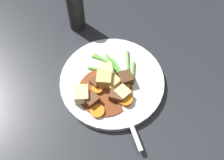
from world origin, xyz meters
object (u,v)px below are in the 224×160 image
carrot_slice_3 (98,89)px  meat_chunk_0 (125,79)px  carrot_slice_2 (125,99)px  meat_chunk_1 (92,100)px  potato_chunk_0 (111,82)px  fork (126,113)px  meat_chunk_3 (96,83)px  carrot_slice_0 (97,111)px  pepper_mill (76,11)px  potato_chunk_4 (123,93)px  potato_chunk_1 (104,79)px  dinner_plate (112,82)px  meat_chunk_2 (116,96)px  carrot_slice_1 (125,86)px  potato_chunk_2 (106,71)px  potato_chunk_3 (82,94)px

carrot_slice_3 → meat_chunk_0: size_ratio=0.88×
carrot_slice_2 → meat_chunk_1: 0.08m
potato_chunk_0 → fork: 0.08m
meat_chunk_0 → meat_chunk_3: size_ratio=1.28×
carrot_slice_0 → pepper_mill: 0.28m
potato_chunk_4 → potato_chunk_1: bearing=-122.9°
dinner_plate → meat_chunk_2: (0.05, 0.01, 0.02)m
carrot_slice_0 → meat_chunk_3: (-0.07, -0.01, 0.01)m
carrot_slice_2 → meat_chunk_2: (-0.01, -0.02, 0.00)m
dinner_plate → fork: size_ratio=1.53×
dinner_plate → carrot_slice_1: (0.02, 0.03, 0.01)m
potato_chunk_2 → meat_chunk_0: (0.02, 0.05, -0.00)m
potato_chunk_4 → meat_chunk_2: size_ratio=0.96×
potato_chunk_3 → meat_chunk_1: potato_chunk_3 is taller
potato_chunk_1 → potato_chunk_2: 0.02m
potato_chunk_1 → meat_chunk_1: bearing=-23.5°
potato_chunk_1 → meat_chunk_3: 0.02m
pepper_mill → potato_chunk_0: bearing=30.1°
pepper_mill → meat_chunk_2: bearing=29.1°
carrot_slice_3 → potato_chunk_3: potato_chunk_3 is taller
carrot_slice_3 → meat_chunk_2: (0.02, 0.05, 0.01)m
dinner_plate → carrot_slice_2: carrot_slice_2 is taller
potato_chunk_4 → pepper_mill: bearing=-147.3°
carrot_slice_1 → meat_chunk_0: (-0.01, -0.00, 0.01)m
carrot_slice_0 → potato_chunk_1: size_ratio=0.95×
meat_chunk_3 → pepper_mill: (-0.19, -0.07, 0.03)m
potato_chunk_0 → meat_chunk_2: potato_chunk_0 is taller
dinner_plate → potato_chunk_4: 0.05m
fork → carrot_slice_0: bearing=-87.5°
potato_chunk_0 → carrot_slice_1: bearing=81.4°
carrot_slice_3 → pepper_mill: (-0.21, -0.08, 0.04)m
carrot_slice_0 → carrot_slice_2: 0.07m
potato_chunk_0 → meat_chunk_2: 0.04m
fork → potato_chunk_2: bearing=-150.5°
carrot_slice_1 → pepper_mill: (-0.19, -0.14, 0.04)m
meat_chunk_3 → pepper_mill: bearing=-159.1°
carrot_slice_0 → meat_chunk_0: 0.10m
meat_chunk_1 → potato_chunk_0: bearing=142.7°
carrot_slice_2 → carrot_slice_1: bearing=-175.3°
carrot_slice_1 → meat_chunk_0: size_ratio=0.81×
meat_chunk_0 → pepper_mill: size_ratio=0.27×
carrot_slice_3 → meat_chunk_3: (-0.01, -0.00, 0.00)m
carrot_slice_1 → potato_chunk_1: 0.05m
meat_chunk_0 → pepper_mill: 0.23m
meat_chunk_3 → fork: meat_chunk_3 is taller
potato_chunk_2 → potato_chunk_3: bearing=-37.1°
potato_chunk_0 → meat_chunk_0: meat_chunk_0 is taller
potato_chunk_1 → carrot_slice_0: bearing=-5.9°
dinner_plate → carrot_slice_3: (0.03, -0.03, 0.01)m
fork → pepper_mill: size_ratio=1.41×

